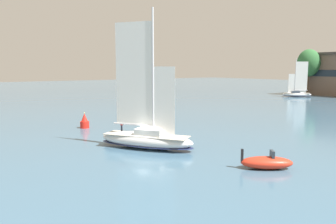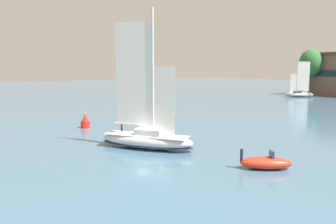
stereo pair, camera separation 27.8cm
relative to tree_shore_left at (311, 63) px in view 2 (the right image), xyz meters
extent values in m
plane|color=#42667F|center=(30.74, -82.22, -10.53)|extent=(400.00, 400.00, 0.00)
cylinder|color=brown|center=(0.00, 0.00, -6.47)|extent=(0.65, 0.65, 8.12)
ellipsoid|color=#336B38|center=(0.00, 0.00, 0.05)|extent=(7.31, 7.31, 8.93)
ellipsoid|color=silver|center=(30.74, -82.22, -9.60)|extent=(10.87, 8.56, 1.86)
ellipsoid|color=#19234C|center=(30.74, -82.22, -10.11)|extent=(10.98, 8.65, 0.22)
cube|color=#BCB7A8|center=(30.74, -82.22, -9.05)|extent=(9.50, 7.43, 0.06)
cube|color=silver|center=(31.20, -81.92, -8.64)|extent=(3.75, 3.48, 0.77)
cylinder|color=silver|center=(31.47, -81.74, -2.17)|extent=(0.22, 0.22, 13.71)
cylinder|color=silver|center=(29.41, -83.09, -7.93)|extent=(4.24, 2.85, 0.19)
cube|color=white|center=(29.57, -82.98, -2.31)|extent=(3.82, 2.50, 11.24)
cube|color=white|center=(32.57, -81.03, -5.25)|extent=(2.03, 1.34, 7.54)
cylinder|color=#232838|center=(27.78, -83.71, -8.60)|extent=(0.28, 0.28, 0.85)
cylinder|color=red|center=(27.78, -83.71, -7.85)|extent=(0.47, 0.47, 0.65)
sphere|color=tan|center=(27.78, -83.71, -7.40)|extent=(0.24, 0.24, 0.24)
ellipsoid|color=silver|center=(2.34, -9.40, -9.80)|extent=(7.63, 7.91, 1.46)
ellipsoid|color=#19234C|center=(2.34, -9.40, -10.20)|extent=(7.71, 7.99, 0.18)
cube|color=beige|center=(2.34, -9.40, -9.37)|extent=(6.65, 6.89, 0.06)
cube|color=#333D4C|center=(2.04, -9.71, -9.04)|extent=(2.87, 2.91, 0.60)
cylinder|color=silver|center=(1.86, -9.90, -3.97)|extent=(0.17, 0.17, 10.74)
cylinder|color=silver|center=(3.19, -8.49, -8.48)|extent=(2.75, 2.92, 0.15)
cube|color=white|center=(3.08, -8.60, -4.08)|extent=(2.46, 2.61, 8.80)
cube|color=white|center=(1.15, -10.66, -6.39)|extent=(1.31, 1.39, 5.90)
ellipsoid|color=red|center=(43.40, -77.54, -9.98)|extent=(4.30, 4.73, 1.10)
cube|color=black|center=(42.05, -79.24, -9.37)|extent=(0.31, 0.31, 1.21)
cube|color=#28333D|center=(43.69, -77.18, -9.21)|extent=(0.87, 0.76, 0.66)
cylinder|color=red|center=(14.83, -83.10, -10.03)|extent=(1.32, 1.32, 0.99)
cone|color=red|center=(14.83, -83.10, -8.94)|extent=(0.99, 0.99, 1.21)
sphere|color=#F2F266|center=(14.83, -83.10, -8.25)|extent=(0.16, 0.16, 0.16)
camera|label=1|loc=(61.15, -101.13, -1.65)|focal=35.00mm
camera|label=2|loc=(61.31, -100.91, -1.65)|focal=35.00mm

